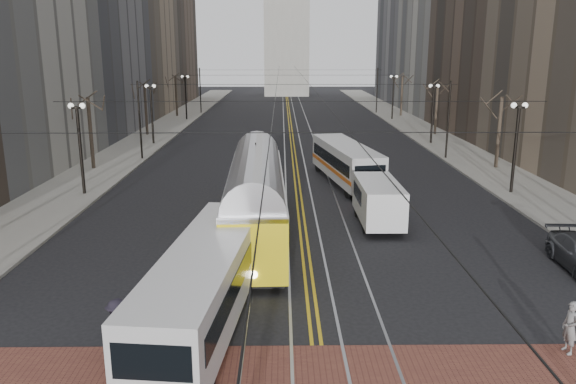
{
  "coord_description": "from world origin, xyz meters",
  "views": [
    {
      "loc": [
        -1.09,
        -16.87,
        8.99
      ],
      "look_at": [
        -0.81,
        6.87,
        3.0
      ],
      "focal_mm": 35.0,
      "sensor_mm": 36.0,
      "label": 1
    }
  ],
  "objects_px": {
    "cargo_van": "(378,204)",
    "transit_bus": "(206,286)",
    "sedan_grey": "(353,171)",
    "streetcar": "(256,204)",
    "pedestrian_b": "(570,327)",
    "rear_bus": "(346,164)",
    "pedestrian_d": "(118,328)"
  },
  "relations": [
    {
      "from": "cargo_van",
      "to": "transit_bus",
      "type": "bearing_deg",
      "value": -124.75
    },
    {
      "from": "sedan_grey",
      "to": "transit_bus",
      "type": "bearing_deg",
      "value": -102.58
    },
    {
      "from": "transit_bus",
      "to": "streetcar",
      "type": "bearing_deg",
      "value": 88.18
    },
    {
      "from": "cargo_van",
      "to": "pedestrian_b",
      "type": "relative_size",
      "value": 3.16
    },
    {
      "from": "transit_bus",
      "to": "rear_bus",
      "type": "distance_m",
      "value": 21.94
    },
    {
      "from": "rear_bus",
      "to": "pedestrian_d",
      "type": "height_order",
      "value": "rear_bus"
    },
    {
      "from": "rear_bus",
      "to": "sedan_grey",
      "type": "distance_m",
      "value": 1.14
    },
    {
      "from": "streetcar",
      "to": "pedestrian_b",
      "type": "distance_m",
      "value": 15.06
    },
    {
      "from": "sedan_grey",
      "to": "pedestrian_d",
      "type": "height_order",
      "value": "pedestrian_d"
    },
    {
      "from": "streetcar",
      "to": "pedestrian_b",
      "type": "height_order",
      "value": "streetcar"
    },
    {
      "from": "cargo_van",
      "to": "sedan_grey",
      "type": "relative_size",
      "value": 1.23
    },
    {
      "from": "pedestrian_d",
      "to": "pedestrian_b",
      "type": "bearing_deg",
      "value": -59.7
    },
    {
      "from": "streetcar",
      "to": "sedan_grey",
      "type": "bearing_deg",
      "value": 60.95
    },
    {
      "from": "cargo_van",
      "to": "rear_bus",
      "type": "bearing_deg",
      "value": 93.47
    },
    {
      "from": "cargo_van",
      "to": "pedestrian_d",
      "type": "xyz_separation_m",
      "value": [
        -10.01,
        -13.08,
        -0.24
      ]
    },
    {
      "from": "streetcar",
      "to": "sedan_grey",
      "type": "xyz_separation_m",
      "value": [
        6.35,
        12.29,
        -0.94
      ]
    },
    {
      "from": "cargo_van",
      "to": "pedestrian_d",
      "type": "distance_m",
      "value": 16.47
    },
    {
      "from": "streetcar",
      "to": "cargo_van",
      "type": "bearing_deg",
      "value": 14.65
    },
    {
      "from": "streetcar",
      "to": "rear_bus",
      "type": "height_order",
      "value": "streetcar"
    },
    {
      "from": "rear_bus",
      "to": "cargo_van",
      "type": "distance_m",
      "value": 9.74
    },
    {
      "from": "transit_bus",
      "to": "pedestrian_d",
      "type": "height_order",
      "value": "transit_bus"
    },
    {
      "from": "streetcar",
      "to": "pedestrian_d",
      "type": "relative_size",
      "value": 7.72
    },
    {
      "from": "rear_bus",
      "to": "pedestrian_b",
      "type": "height_order",
      "value": "rear_bus"
    },
    {
      "from": "pedestrian_b",
      "to": "rear_bus",
      "type": "bearing_deg",
      "value": -176.68
    },
    {
      "from": "sedan_grey",
      "to": "cargo_van",
      "type": "bearing_deg",
      "value": -83.09
    },
    {
      "from": "transit_bus",
      "to": "streetcar",
      "type": "distance_m",
      "value": 9.31
    },
    {
      "from": "streetcar",
      "to": "cargo_van",
      "type": "distance_m",
      "value": 6.64
    },
    {
      "from": "streetcar",
      "to": "sedan_grey",
      "type": "height_order",
      "value": "streetcar"
    },
    {
      "from": "rear_bus",
      "to": "pedestrian_d",
      "type": "bearing_deg",
      "value": -122.17
    },
    {
      "from": "transit_bus",
      "to": "pedestrian_d",
      "type": "bearing_deg",
      "value": -134.3
    },
    {
      "from": "streetcar",
      "to": "pedestrian_b",
      "type": "xyz_separation_m",
      "value": [
        10.02,
        -11.21,
        -0.82
      ]
    },
    {
      "from": "streetcar",
      "to": "rear_bus",
      "type": "distance_m",
      "value": 12.92
    }
  ]
}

